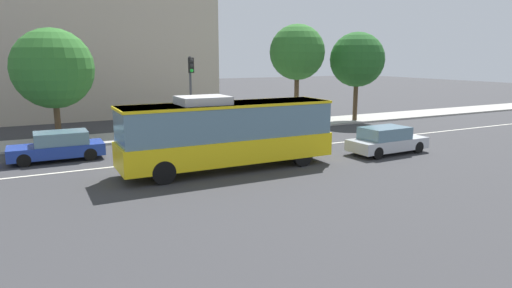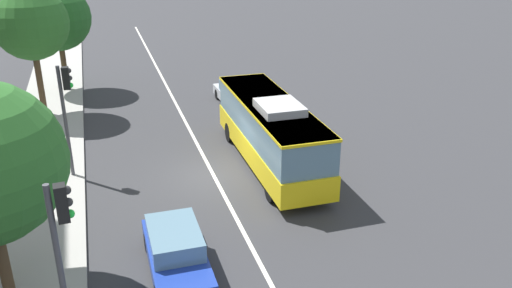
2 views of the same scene
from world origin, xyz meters
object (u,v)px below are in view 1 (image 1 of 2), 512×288
object	(u,v)px
sedan_silver	(386,140)
transit_bus	(228,131)
street_tree_kerbside_left	(357,60)
street_tree_kerbside_centre	(53,69)
sedan_blue_ahead	(58,146)
street_tree_kerbside_right	(297,52)
traffic_light_far_corner	(191,82)

from	to	relation	value
sedan_silver	transit_bus	bearing A→B (deg)	172.95
street_tree_kerbside_left	street_tree_kerbside_centre	distance (m)	22.00
street_tree_kerbside_left	street_tree_kerbside_centre	world-z (taller)	street_tree_kerbside_left
sedan_blue_ahead	street_tree_kerbside_left	xyz separation A→B (m)	(22.29, 3.89, 4.23)
transit_bus	sedan_silver	xyz separation A→B (m)	(9.05, -0.77, -1.09)
sedan_silver	sedan_blue_ahead	world-z (taller)	same
street_tree_kerbside_left	sedan_silver	bearing A→B (deg)	-121.57
street_tree_kerbside_left	street_tree_kerbside_centre	bearing A→B (deg)	176.47
transit_bus	street_tree_kerbside_right	bearing A→B (deg)	45.37
street_tree_kerbside_right	sedan_blue_ahead	bearing A→B (deg)	-163.77
sedan_blue_ahead	street_tree_kerbside_left	distance (m)	23.01
street_tree_kerbside_centre	street_tree_kerbside_left	bearing A→B (deg)	-3.53
transit_bus	traffic_light_far_corner	xyz separation A→B (m)	(1.33, 8.85, 1.75)
street_tree_kerbside_centre	street_tree_kerbside_right	world-z (taller)	street_tree_kerbside_right
street_tree_kerbside_centre	street_tree_kerbside_right	size ratio (longest dim) A/B	0.90
sedan_blue_ahead	street_tree_kerbside_centre	bearing A→B (deg)	-93.49
sedan_blue_ahead	street_tree_kerbside_right	bearing A→B (deg)	-163.68
sedan_silver	sedan_blue_ahead	xyz separation A→B (m)	(-15.97, 6.39, 0.00)
sedan_silver	street_tree_kerbside_left	xyz separation A→B (m)	(6.31, 10.28, 4.23)
transit_bus	street_tree_kerbside_centre	world-z (taller)	street_tree_kerbside_centre
sedan_silver	street_tree_kerbside_right	world-z (taller)	street_tree_kerbside_right
transit_bus	street_tree_kerbside_right	world-z (taller)	street_tree_kerbside_right
sedan_blue_ahead	street_tree_kerbside_left	size ratio (longest dim) A/B	0.63
street_tree_kerbside_right	traffic_light_far_corner	bearing A→B (deg)	-168.68
traffic_light_far_corner	sedan_blue_ahead	bearing A→B (deg)	-63.29
sedan_blue_ahead	street_tree_kerbside_right	distance (m)	18.78
traffic_light_far_corner	sedan_silver	bearing A→B (deg)	44.04
transit_bus	street_tree_kerbside_left	bearing A→B (deg)	31.62
sedan_silver	street_tree_kerbside_right	distance (m)	12.51
sedan_blue_ahead	street_tree_kerbside_centre	distance (m)	6.46
traffic_light_far_corner	street_tree_kerbside_left	xyz separation A→B (m)	(14.03, 0.65, 1.39)
transit_bus	street_tree_kerbside_right	size ratio (longest dim) A/B	1.31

